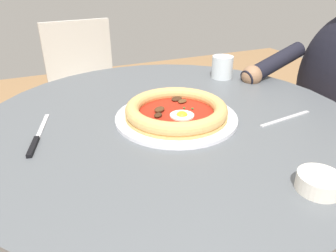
# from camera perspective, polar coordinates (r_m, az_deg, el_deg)

# --- Properties ---
(dining_table) EXTENTS (0.99, 0.99, 0.73)m
(dining_table) POSITION_cam_1_polar(r_m,az_deg,el_deg) (0.91, 0.18, -7.36)
(dining_table) COLOR #565B60
(dining_table) RESTS_ON ground
(pizza_on_plate) EXTENTS (0.31, 0.31, 0.05)m
(pizza_on_plate) POSITION_cam_1_polar(r_m,az_deg,el_deg) (0.81, 1.50, 2.54)
(pizza_on_plate) COLOR white
(pizza_on_plate) RESTS_ON dining_table
(water_glass) EXTENTS (0.07, 0.07, 0.08)m
(water_glass) POSITION_cam_1_polar(r_m,az_deg,el_deg) (1.14, 9.74, 10.18)
(water_glass) COLOR silver
(water_glass) RESTS_ON dining_table
(steak_knife) EXTENTS (0.21, 0.07, 0.01)m
(steak_knife) POSITION_cam_1_polar(r_m,az_deg,el_deg) (0.77, -22.66, -2.27)
(steak_knife) COLOR silver
(steak_knife) RESTS_ON dining_table
(ramekin_capers) EXTENTS (0.08, 0.08, 0.03)m
(ramekin_capers) POSITION_cam_1_polar(r_m,az_deg,el_deg) (0.62, 25.63, -9.07)
(ramekin_capers) COLOR white
(ramekin_capers) RESTS_ON dining_table
(fork_utensil) EXTENTS (0.03, 0.17, 0.00)m
(fork_utensil) POSITION_cam_1_polar(r_m,az_deg,el_deg) (0.87, 20.45, 1.27)
(fork_utensil) COLOR #BCBCC1
(fork_utensil) RESTS_ON dining_table
(diner_person) EXTENTS (0.38, 0.50, 1.12)m
(diner_person) POSITION_cam_1_polar(r_m,az_deg,el_deg) (1.36, 27.13, -1.93)
(diner_person) COLOR #282833
(diner_person) RESTS_ON ground
(cafe_chair_spare_near) EXTENTS (0.41, 0.41, 0.84)m
(cafe_chair_spare_near) POSITION_cam_1_polar(r_m,az_deg,el_deg) (1.70, -14.36, 6.39)
(cafe_chair_spare_near) COLOR beige
(cafe_chair_spare_near) RESTS_ON ground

